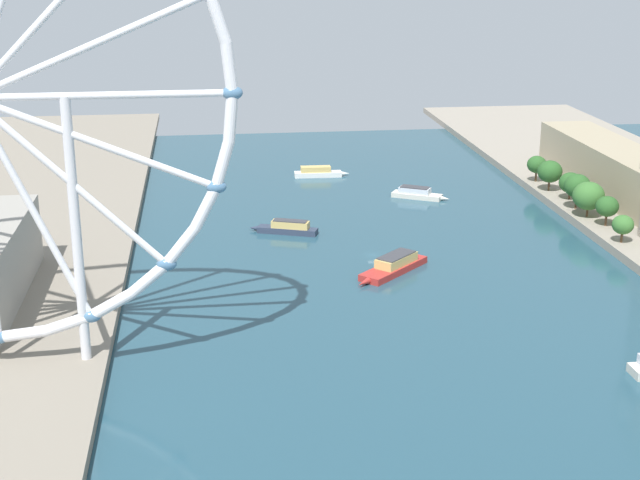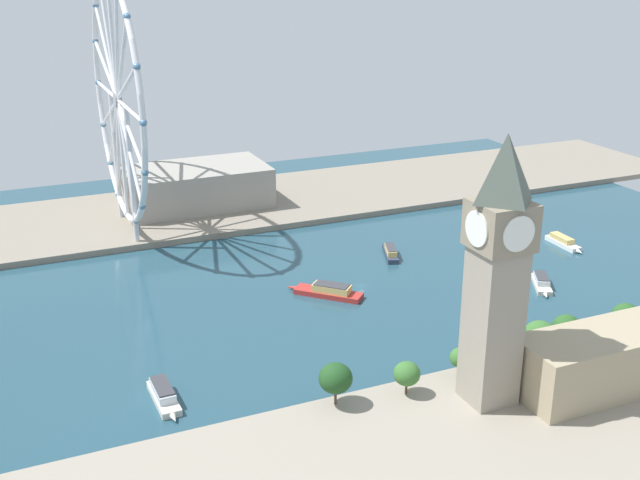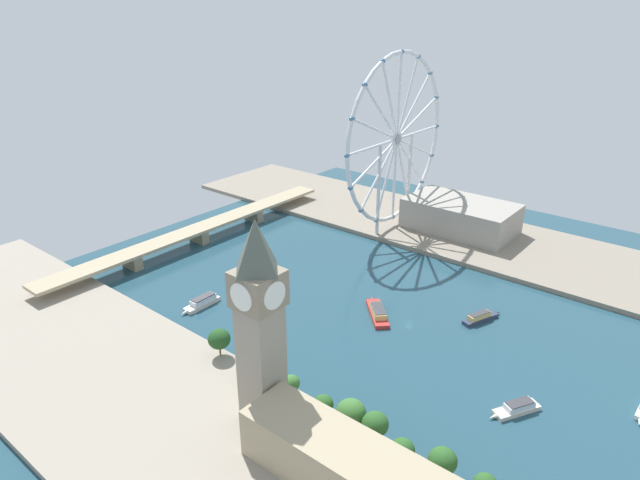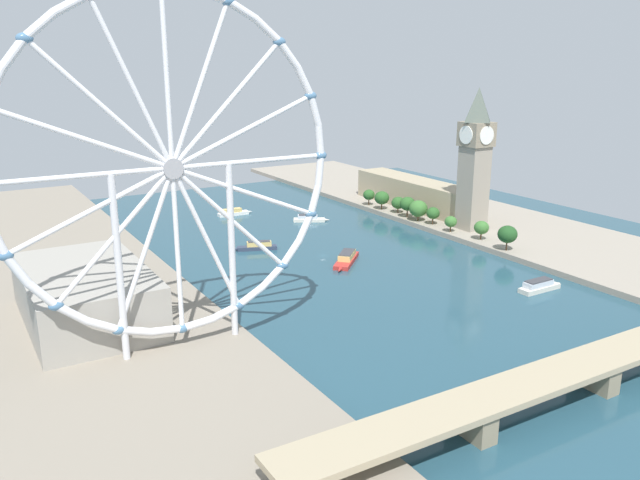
{
  "view_description": "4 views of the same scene",
  "coord_description": "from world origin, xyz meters",
  "px_view_note": "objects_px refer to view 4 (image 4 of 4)",
  "views": [
    {
      "loc": [
        53.9,
        287.18,
        99.1
      ],
      "look_at": [
        18.17,
        6.79,
        8.12
      ],
      "focal_mm": 52.31,
      "sensor_mm": 36.0,
      "label": 1
    },
    {
      "loc": [
        -270.58,
        137.8,
        131.6
      ],
      "look_at": [
        11.84,
        13.79,
        18.43
      ],
      "focal_mm": 44.36,
      "sensor_mm": 36.0,
      "label": 2
    },
    {
      "loc": [
        -218.29,
        -118.93,
        151.68
      ],
      "look_at": [
        18.77,
        74.66,
        20.16
      ],
      "focal_mm": 30.98,
      "sensor_mm": 36.0,
      "label": 3
    },
    {
      "loc": [
        170.29,
        282.29,
        101.21
      ],
      "look_at": [
        4.28,
        4.25,
        10.14
      ],
      "focal_mm": 36.4,
      "sensor_mm": 36.0,
      "label": 4
    }
  ],
  "objects_px": {
    "tour_boat_3": "(346,259)",
    "river_bridge": "(596,364)",
    "tour_boat_1": "(233,212)",
    "tour_boat_2": "(257,246)",
    "parliament_block": "(416,194)",
    "riverside_hall": "(86,295)",
    "tour_boat_0": "(309,219)",
    "clock_tower": "(475,157)",
    "tour_boat_4": "(540,286)",
    "ferris_wheel": "(172,170)"
  },
  "relations": [
    {
      "from": "tour_boat_0",
      "to": "tour_boat_3",
      "type": "bearing_deg",
      "value": -78.12
    },
    {
      "from": "riverside_hall",
      "to": "tour_boat_3",
      "type": "distance_m",
      "value": 133.29
    },
    {
      "from": "ferris_wheel",
      "to": "riverside_hall",
      "type": "bearing_deg",
      "value": -60.0
    },
    {
      "from": "river_bridge",
      "to": "riverside_hall",
      "type": "bearing_deg",
      "value": -45.96
    },
    {
      "from": "parliament_block",
      "to": "tour_boat_1",
      "type": "bearing_deg",
      "value": -25.55
    },
    {
      "from": "tour_boat_2",
      "to": "tour_boat_3",
      "type": "relative_size",
      "value": 0.93
    },
    {
      "from": "riverside_hall",
      "to": "tour_boat_3",
      "type": "height_order",
      "value": "riverside_hall"
    },
    {
      "from": "riverside_hall",
      "to": "tour_boat_2",
      "type": "bearing_deg",
      "value": -148.5
    },
    {
      "from": "tour_boat_1",
      "to": "ferris_wheel",
      "type": "bearing_deg",
      "value": -116.63
    },
    {
      "from": "parliament_block",
      "to": "tour_boat_3",
      "type": "distance_m",
      "value": 126.93
    },
    {
      "from": "riverside_hall",
      "to": "tour_boat_0",
      "type": "xyz_separation_m",
      "value": [
        -158.56,
        -103.41,
        -11.52
      ]
    },
    {
      "from": "tour_boat_2",
      "to": "tour_boat_4",
      "type": "bearing_deg",
      "value": 144.12
    },
    {
      "from": "tour_boat_0",
      "to": "parliament_block",
      "type": "bearing_deg",
      "value": 19.9
    },
    {
      "from": "tour_boat_0",
      "to": "tour_boat_1",
      "type": "xyz_separation_m",
      "value": [
        35.04,
        -40.53,
        0.03
      ]
    },
    {
      "from": "tour_boat_1",
      "to": "tour_boat_2",
      "type": "distance_m",
      "value": 84.17
    },
    {
      "from": "river_bridge",
      "to": "tour_boat_0",
      "type": "distance_m",
      "value": 237.55
    },
    {
      "from": "riverside_hall",
      "to": "tour_boat_0",
      "type": "relative_size",
      "value": 3.33
    },
    {
      "from": "parliament_block",
      "to": "tour_boat_4",
      "type": "height_order",
      "value": "parliament_block"
    },
    {
      "from": "parliament_block",
      "to": "tour_boat_0",
      "type": "distance_m",
      "value": 78.59
    },
    {
      "from": "parliament_block",
      "to": "riverside_hall",
      "type": "height_order",
      "value": "riverside_hall"
    },
    {
      "from": "tour_boat_1",
      "to": "parliament_block",
      "type": "bearing_deg",
      "value": -23.89
    },
    {
      "from": "parliament_block",
      "to": "tour_boat_4",
      "type": "bearing_deg",
      "value": 71.22
    },
    {
      "from": "clock_tower",
      "to": "tour_boat_2",
      "type": "height_order",
      "value": "clock_tower"
    },
    {
      "from": "tour_boat_3",
      "to": "river_bridge",
      "type": "bearing_deg",
      "value": 43.75
    },
    {
      "from": "clock_tower",
      "to": "tour_boat_3",
      "type": "distance_m",
      "value": 105.13
    },
    {
      "from": "tour_boat_0",
      "to": "river_bridge",
      "type": "bearing_deg",
      "value": -68.02
    },
    {
      "from": "riverside_hall",
      "to": "tour_boat_3",
      "type": "relative_size",
      "value": 2.8
    },
    {
      "from": "ferris_wheel",
      "to": "riverside_hall",
      "type": "distance_m",
      "value": 70.89
    },
    {
      "from": "parliament_block",
      "to": "tour_boat_3",
      "type": "bearing_deg",
      "value": 34.87
    },
    {
      "from": "tour_boat_1",
      "to": "tour_boat_4",
      "type": "bearing_deg",
      "value": -72.01
    },
    {
      "from": "tour_boat_2",
      "to": "ferris_wheel",
      "type": "bearing_deg",
      "value": 73.77
    },
    {
      "from": "clock_tower",
      "to": "river_bridge",
      "type": "xyz_separation_m",
      "value": [
        98.94,
        160.29,
        -37.59
      ]
    },
    {
      "from": "tour_boat_0",
      "to": "tour_boat_4",
      "type": "relative_size",
      "value": 0.9
    },
    {
      "from": "clock_tower",
      "to": "tour_boat_4",
      "type": "xyz_separation_m",
      "value": [
        42.9,
        89.68,
        -43.67
      ]
    },
    {
      "from": "tour_boat_1",
      "to": "tour_boat_4",
      "type": "distance_m",
      "value": 214.0
    },
    {
      "from": "parliament_block",
      "to": "tour_boat_2",
      "type": "bearing_deg",
      "value": 11.84
    },
    {
      "from": "tour_boat_2",
      "to": "riverside_hall",
      "type": "bearing_deg",
      "value": 52.26
    },
    {
      "from": "riverside_hall",
      "to": "river_bridge",
      "type": "bearing_deg",
      "value": 134.04
    },
    {
      "from": "river_bridge",
      "to": "tour_boat_4",
      "type": "height_order",
      "value": "river_bridge"
    },
    {
      "from": "tour_boat_2",
      "to": "tour_boat_3",
      "type": "bearing_deg",
      "value": 144.35
    },
    {
      "from": "river_bridge",
      "to": "tour_boat_1",
      "type": "height_order",
      "value": "river_bridge"
    },
    {
      "from": "clock_tower",
      "to": "tour_boat_2",
      "type": "xyz_separation_m",
      "value": [
        124.53,
        -34.3,
        -43.9
      ]
    },
    {
      "from": "tour_boat_4",
      "to": "tour_boat_1",
      "type": "bearing_deg",
      "value": 105.73
    },
    {
      "from": "tour_boat_3",
      "to": "tour_boat_1",
      "type": "bearing_deg",
      "value": -131.11
    },
    {
      "from": "river_bridge",
      "to": "tour_boat_4",
      "type": "relative_size",
      "value": 9.21
    },
    {
      "from": "clock_tower",
      "to": "tour_boat_3",
      "type": "relative_size",
      "value": 3.1
    },
    {
      "from": "ferris_wheel",
      "to": "tour_boat_3",
      "type": "bearing_deg",
      "value": -151.1
    },
    {
      "from": "ferris_wheel",
      "to": "river_bridge",
      "type": "relative_size",
      "value": 0.53
    },
    {
      "from": "riverside_hall",
      "to": "tour_boat_1",
      "type": "height_order",
      "value": "riverside_hall"
    },
    {
      "from": "ferris_wheel",
      "to": "tour_boat_2",
      "type": "bearing_deg",
      "value": -126.99
    }
  ]
}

